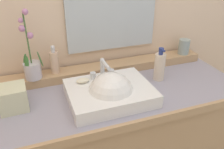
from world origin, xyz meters
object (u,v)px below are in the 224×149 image
tumbler_cup (184,47)px  tissue_box (13,98)px  lotion_bottle (160,66)px  sink_basin (110,94)px  potted_plant (32,64)px  soap_dispenser (54,62)px  soap_bar (83,81)px

tumbler_cup → tissue_box: size_ratio=0.79×
lotion_bottle → tissue_box: 0.82m
sink_basin → potted_plant: (-0.36, 0.28, 0.10)m
potted_plant → sink_basin: bearing=-37.8°
potted_plant → lotion_bottle: potted_plant is taller
sink_basin → lotion_bottle: size_ratio=2.14×
soap_dispenser → tumbler_cup: bearing=-0.8°
lotion_bottle → soap_dispenser: bearing=161.3°
potted_plant → lotion_bottle: bearing=-13.8°
lotion_bottle → tumbler_cup: bearing=31.9°
soap_dispenser → soap_bar: bearing=-59.8°
soap_dispenser → potted_plant: bearing=-169.0°
sink_basin → lotion_bottle: (0.35, 0.11, 0.05)m
soap_bar → potted_plant: potted_plant is taller
sink_basin → soap_dispenser: 0.40m
sink_basin → soap_dispenser: bearing=127.8°
soap_dispenser → tissue_box: 0.32m
soap_bar → lotion_bottle: (0.47, 0.00, 0.01)m
soap_dispenser → lotion_bottle: (0.58, -0.20, -0.04)m
tissue_box → soap_dispenser: bearing=42.7°
potted_plant → tissue_box: bearing=-119.7°
lotion_bottle → tissue_box: lotion_bottle is taller
soap_bar → tissue_box: size_ratio=0.54×
sink_basin → soap_dispenser: size_ratio=2.60×
potted_plant → tissue_box: 0.23m
tissue_box → lotion_bottle: bearing=1.3°
soap_dispenser → lotion_bottle: 0.62m
soap_bar → soap_dispenser: (-0.12, 0.20, 0.04)m
soap_bar → tumbler_cup: (0.76, 0.19, 0.02)m
sink_basin → soap_bar: (-0.12, 0.10, 0.05)m
soap_dispenser → lotion_bottle: bearing=-18.7°
tumbler_cup → tissue_box: tumbler_cup is taller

